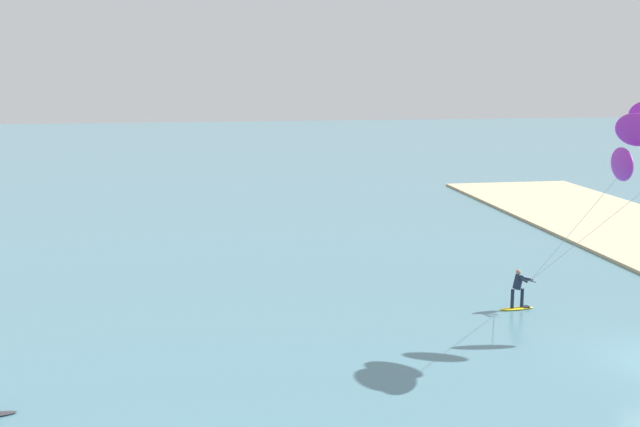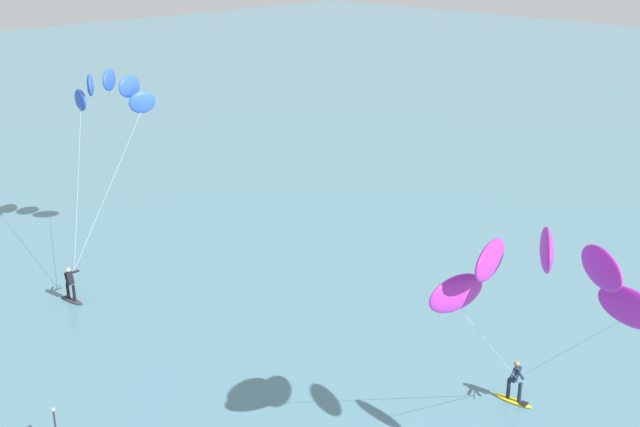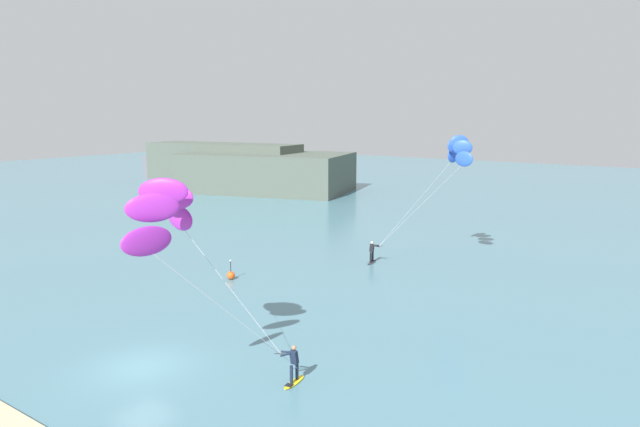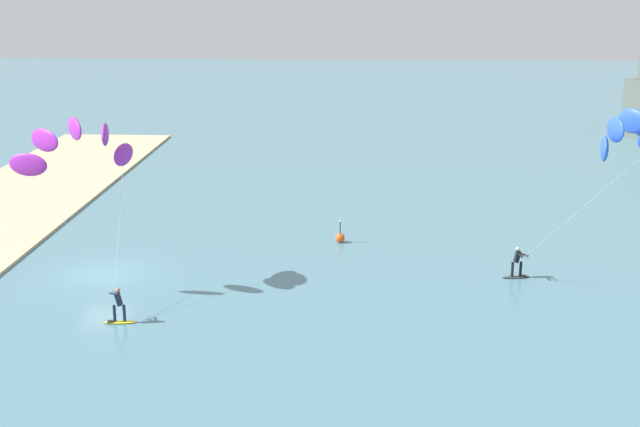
% 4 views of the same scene
% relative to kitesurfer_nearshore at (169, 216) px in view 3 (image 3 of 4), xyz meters
% --- Properties ---
extents(ground_plane, '(240.00, 240.00, 0.00)m').
position_rel_kitesurfer_nearshore_xyz_m(ground_plane, '(-2.40, 0.09, -7.13)').
color(ground_plane, slate).
extents(kitesurfer_nearshore, '(6.85, 6.59, 8.69)m').
position_rel_kitesurfer_nearshore_xyz_m(kitesurfer_nearshore, '(0.00, 0.00, 0.00)').
color(kitesurfer_nearshore, yellow).
rests_on(kitesurfer_nearshore, ground).
extents(kitesurfer_mid_water, '(7.09, 6.48, 9.66)m').
position_rel_kitesurfer_nearshore_xyz_m(kitesurfer_mid_water, '(1.81, 25.19, 1.04)').
color(kitesurfer_mid_water, '#333338').
rests_on(kitesurfer_mid_water, ground).
extents(marker_buoy, '(0.56, 0.56, 1.38)m').
position_rel_kitesurfer_nearshore_xyz_m(marker_buoy, '(-8.75, 12.35, -6.83)').
color(marker_buoy, '#EA5119').
rests_on(marker_buoy, ground).
extents(distant_headland, '(40.82, 22.29, 6.73)m').
position_rel_kitesurfer_nearshore_xyz_m(distant_headland, '(-43.07, 49.21, -4.42)').
color(distant_headland, slate).
rests_on(distant_headland, ground).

